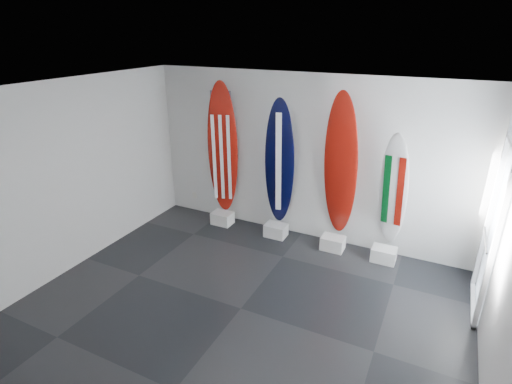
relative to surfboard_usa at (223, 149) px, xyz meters
The scene contains 16 objects.
floor 3.17m from the surfboard_usa, 55.17° to the right, with size 6.00×6.00×0.00m, color black.
ceiling 3.14m from the surfboard_usa, 55.17° to the right, with size 6.00×6.00×0.00m, color white.
wall_back 1.60m from the surfboard_usa, ahead, with size 6.00×6.00×0.00m, color silver.
wall_front 5.04m from the surfboard_usa, 71.64° to the right, with size 6.00×6.00×0.00m, color silver.
wall_left 2.68m from the surfboard_usa, 121.80° to the right, with size 5.00×5.00×0.00m, color silver.
wall_right 5.12m from the surfboard_usa, 26.43° to the right, with size 5.00×5.00×0.00m, color silver.
display_block_usa 1.41m from the surfboard_usa, 90.00° to the right, with size 0.40×0.30×0.24m, color white.
surfboard_usa is the anchor object (origin of this frame).
display_block_navy 1.84m from the surfboard_usa, ahead, with size 0.40×0.30×0.24m, color white.
surfboard_navy 1.18m from the surfboard_usa, ahead, with size 0.54×0.08×2.38m, color black.
display_block_swiss 2.68m from the surfboard_usa, ahead, with size 0.40×0.30×0.24m, color white.
surfboard_swiss 2.28m from the surfboard_usa, ahead, with size 0.59×0.08×2.59m, color maroon.
display_block_italy 3.47m from the surfboard_usa, ahead, with size 0.40×0.30×0.24m, color white.
surfboard_italy 3.18m from the surfboard_usa, ahead, with size 0.46×0.08×2.03m, color white.
wall_outlet 1.48m from the surfboard_usa, 166.96° to the left, with size 0.09×0.02×0.13m, color silver.
glass_door 4.62m from the surfboard_usa, ahead, with size 0.12×1.16×2.85m, color white, non-canonical shape.
Camera 1 is at (2.23, -4.05, 3.69)m, focal length 28.18 mm.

